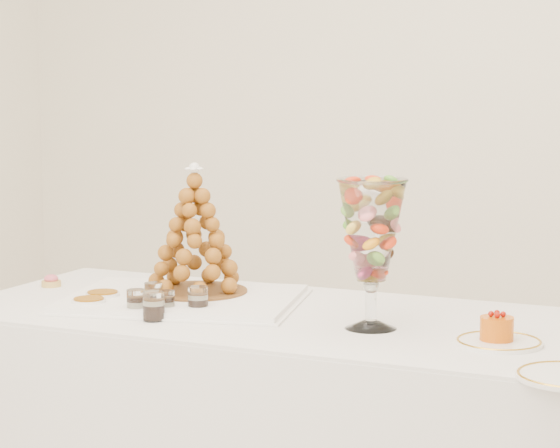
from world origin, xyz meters
The scene contains 13 objects.
lace_tray centered at (-0.36, 0.30, 0.76)m, with size 0.63×0.47×0.02m, color white.
macaron_vase centered at (0.24, 0.25, 0.99)m, with size 0.17×0.17×0.38m.
cake_plate centered at (0.57, 0.23, 0.75)m, with size 0.21×0.21×0.01m, color white.
pink_tart centered at (-0.85, 0.33, 0.76)m, with size 0.06×0.06×0.04m.
verrine_a centered at (-0.40, 0.22, 0.78)m, with size 0.05×0.05×0.07m, color white.
verrine_b centered at (-0.32, 0.16, 0.78)m, with size 0.05×0.05×0.06m, color white.
verrine_c centered at (-0.24, 0.20, 0.78)m, with size 0.05×0.05×0.07m, color white.
verrine_d centered at (-0.38, 0.11, 0.78)m, with size 0.05×0.05×0.07m, color white.
verrine_e centered at (-0.30, 0.07, 0.78)m, with size 0.06×0.06×0.08m, color white.
ramekin_back centered at (-0.56, 0.20, 0.76)m, with size 0.10×0.10×0.03m, color white.
ramekin_front centered at (-0.54, 0.11, 0.76)m, with size 0.09×0.09×0.03m, color white.
croquembouche centered at (-0.35, 0.37, 0.95)m, with size 0.30×0.30×0.37m.
mousse_cake centered at (0.57, 0.23, 0.78)m, with size 0.08×0.08×0.07m.
Camera 1 is at (1.26, -2.26, 1.36)m, focal length 70.00 mm.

